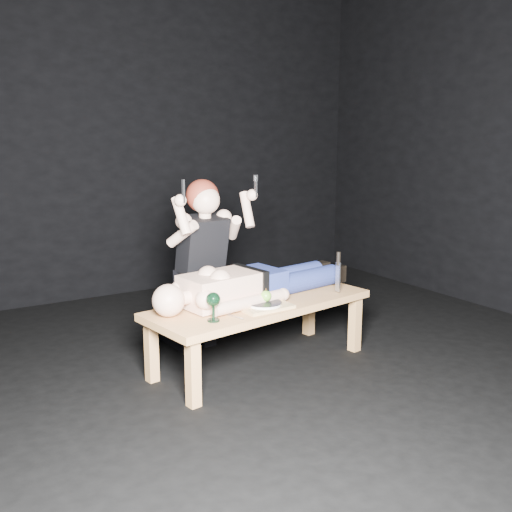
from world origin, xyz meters
The scene contains 13 objects.
ground centered at (0.00, 0.00, 0.00)m, with size 5.00×5.00×0.00m, color black.
back_wall centered at (0.00, 2.50, 1.50)m, with size 5.00×5.00×0.00m, color black.
table centered at (0.02, 0.23, 0.23)m, with size 1.56×0.58×0.45m, color tan.
lying_man centered at (0.05, 0.33, 0.58)m, with size 1.53×0.47×0.26m, color beige, non-canonical shape.
kneeling_woman centered at (-0.20, 0.73, 0.64)m, with size 0.68×0.76×1.28m, color black, non-canonical shape.
serving_tray centered at (-0.04, 0.08, 0.46)m, with size 0.33×0.24×0.02m, color tan.
plate centered at (-0.04, 0.08, 0.48)m, with size 0.22×0.22×0.02m, color white.
apple centered at (-0.02, 0.09, 0.52)m, with size 0.07×0.07×0.07m, color #51A322.
goblet centered at (-0.45, 0.01, 0.54)m, with size 0.09×0.09×0.18m, color black, non-canonical shape.
fork_flat centered at (-0.30, 0.02, 0.45)m, with size 0.01×0.17×0.01m, color #B2B2B7.
knife_flat centered at (0.14, 0.08, 0.45)m, with size 0.01×0.17×0.01m, color #B2B2B7.
spoon_flat centered at (0.07, 0.14, 0.45)m, with size 0.01×0.17×0.01m, color #B2B2B7.
carving_knife centered at (0.59, 0.12, 0.60)m, with size 0.04×0.04×0.29m, color #B2B2B7, non-canonical shape.
Camera 1 is at (-2.02, -3.02, 1.56)m, focal length 41.87 mm.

